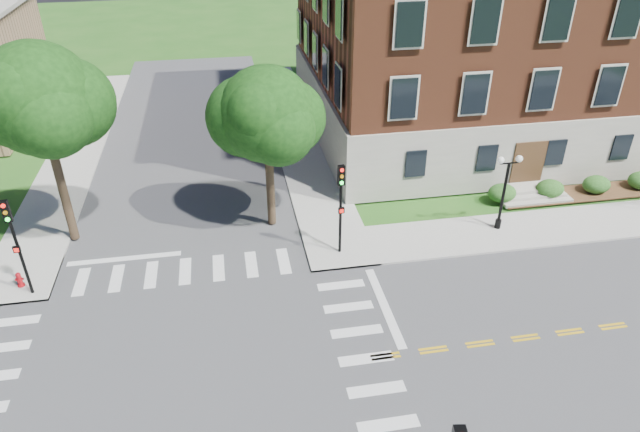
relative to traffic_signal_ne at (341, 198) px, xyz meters
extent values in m
plane|color=#225718|center=(-7.68, -7.39, -3.19)|extent=(160.00, 160.00, 0.00)
cube|color=#3D3D3F|center=(-7.68, -7.39, -3.18)|extent=(90.00, 12.00, 0.01)
cube|color=#3D3D3F|center=(-7.68, -7.39, -3.18)|extent=(12.00, 90.00, 0.01)
cube|color=#9E9B93|center=(15.32, 0.36, -3.13)|extent=(34.00, 3.50, 0.12)
cube|color=#9E9B93|center=(0.07, 15.61, -3.13)|extent=(3.50, 34.00, 0.12)
cube|color=#9E9B93|center=(-15.43, 15.61, -3.13)|extent=(3.50, 34.00, 0.12)
cube|color=silver|center=(1.12, -4.39, -3.19)|extent=(0.40, 5.50, 0.00)
cube|color=gray|center=(16.32, 14.61, -0.97)|extent=(30.00, 20.00, 4.20)
cube|color=#472D19|center=(12.32, 4.57, -1.37)|extent=(2.00, 0.10, 2.80)
cylinder|color=#322519|center=(-13.42, 3.69, -0.60)|extent=(0.44, 0.44, 4.94)
sphere|color=black|center=(-13.42, 3.69, 4.51)|extent=(5.28, 5.28, 5.28)
cylinder|color=#322519|center=(-3.07, 3.40, -1.15)|extent=(0.44, 0.44, 3.83)
sphere|color=black|center=(-3.07, 3.40, 3.18)|extent=(4.84, 4.84, 4.84)
cylinder|color=black|center=(0.00, 0.02, -1.17)|extent=(0.14, 0.14, 3.80)
cube|color=black|center=(0.00, 0.02, 1.23)|extent=(0.35, 0.26, 1.00)
cylinder|color=red|center=(0.00, -0.11, 1.56)|extent=(0.18, 0.07, 0.18)
cylinder|color=orange|center=(0.00, -0.11, 1.23)|extent=(0.18, 0.07, 0.18)
cylinder|color=#19E533|center=(0.00, -0.11, 0.90)|extent=(0.18, 0.07, 0.18)
cube|color=black|center=(0.00, -0.16, -0.57)|extent=(0.31, 0.16, 0.30)
cylinder|color=black|center=(-14.48, -0.77, -1.17)|extent=(0.14, 0.14, 3.80)
cube|color=black|center=(-14.48, -0.77, 1.23)|extent=(0.34, 0.25, 1.00)
cylinder|color=red|center=(-14.48, -0.90, 1.56)|extent=(0.18, 0.07, 0.18)
cylinder|color=orange|center=(-14.48, -0.90, 1.23)|extent=(0.18, 0.07, 0.18)
cylinder|color=#19E533|center=(-14.48, -0.90, 0.90)|extent=(0.18, 0.07, 0.18)
cube|color=black|center=(-14.48, -0.95, -0.57)|extent=(0.31, 0.15, 0.30)
cylinder|color=black|center=(8.85, 0.72, -2.82)|extent=(0.32, 0.32, 0.50)
cylinder|color=black|center=(8.85, 0.72, -1.17)|extent=(0.16, 0.16, 3.80)
cube|color=black|center=(8.85, 0.72, 0.78)|extent=(1.00, 0.06, 0.06)
sphere|color=white|center=(8.35, 0.72, 0.98)|extent=(0.36, 0.36, 0.36)
sphere|color=white|center=(9.35, 0.72, 0.98)|extent=(0.36, 0.36, 0.36)
cylinder|color=#B80E15|center=(-15.11, -0.17, -3.02)|extent=(0.32, 0.32, 0.10)
cylinder|color=#B80E15|center=(-15.11, -0.17, -2.77)|extent=(0.22, 0.22, 0.60)
sphere|color=#B80E15|center=(-15.11, -0.17, -2.44)|extent=(0.24, 0.24, 0.24)
cylinder|color=#B80E15|center=(-15.11, -0.17, -2.69)|extent=(0.35, 0.12, 0.12)
cylinder|color=#B80E15|center=(-15.11, -0.17, -2.69)|extent=(0.12, 0.35, 0.12)
camera|label=1|loc=(-5.17, -23.26, 13.28)|focal=32.00mm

